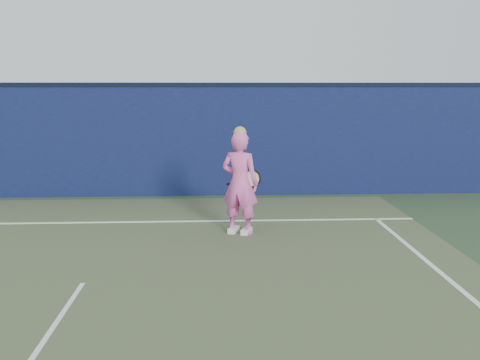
{
  "coord_description": "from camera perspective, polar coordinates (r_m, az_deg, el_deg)",
  "views": [
    {
      "loc": [
        1.75,
        -5.3,
        2.53
      ],
      "look_at": [
        2.14,
        3.21,
        0.94
      ],
      "focal_mm": 38.0,
      "sensor_mm": 36.0,
      "label": 1
    }
  ],
  "objects": [
    {
      "name": "court_lines",
      "position": [
        5.85,
        -20.58,
        -15.71
      ],
      "size": [
        11.0,
        12.04,
        0.01
      ],
      "color": "white",
      "rests_on": "court_surface"
    },
    {
      "name": "player",
      "position": [
        8.68,
        -0.0,
        -0.31
      ],
      "size": [
        0.76,
        0.64,
        1.86
      ],
      "rotation": [
        0.0,
        0.0,
        2.74
      ],
      "color": "#ED5CB2",
      "rests_on": "ground"
    },
    {
      "name": "backstop_wall",
      "position": [
        12.0,
        -11.04,
        4.23
      ],
      "size": [
        24.0,
        0.4,
        2.5
      ],
      "primitive_type": "cube",
      "color": "#0D103D",
      "rests_on": "ground"
    },
    {
      "name": "racket",
      "position": [
        9.1,
        1.11,
        0.12
      ],
      "size": [
        0.62,
        0.19,
        0.34
      ],
      "rotation": [
        0.0,
        0.0,
        -0.32
      ],
      "color": "black",
      "rests_on": "ground"
    },
    {
      "name": "ground",
      "position": [
        6.13,
        -19.61,
        -14.49
      ],
      "size": [
        80.0,
        80.0,
        0.0
      ],
      "primitive_type": "plane",
      "color": "#334A2D",
      "rests_on": "ground"
    },
    {
      "name": "wall_cap",
      "position": [
        11.93,
        -11.27,
        10.44
      ],
      "size": [
        24.0,
        0.42,
        0.1
      ],
      "primitive_type": "cube",
      "color": "black",
      "rests_on": "backstop_wall"
    }
  ]
}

